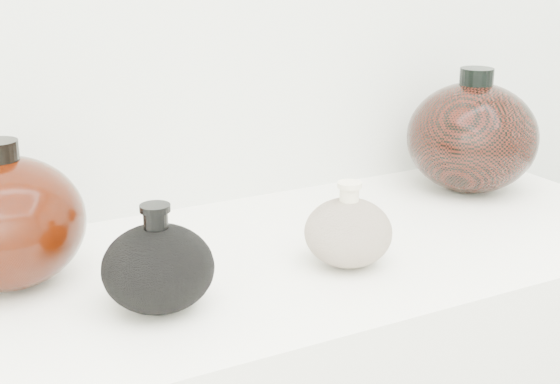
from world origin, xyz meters
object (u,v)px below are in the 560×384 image
cream_gourd_vase (348,232)px  right_round_pot (472,137)px  black_gourd_vase (158,267)px  left_round_pot (6,222)px

cream_gourd_vase → right_round_pot: bearing=25.8°
black_gourd_vase → left_round_pot: bearing=132.8°
right_round_pot → left_round_pot: bearing=-178.0°
black_gourd_vase → cream_gourd_vase: (0.27, 0.01, -0.01)m
cream_gourd_vase → left_round_pot: (-0.42, 0.15, 0.04)m
black_gourd_vase → right_round_pot: (0.65, 0.19, 0.04)m
cream_gourd_vase → right_round_pot: right_round_pot is taller
right_round_pot → black_gourd_vase: bearing=-163.9°
black_gourd_vase → right_round_pot: size_ratio=0.68×
black_gourd_vase → left_round_pot: size_ratio=0.79×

